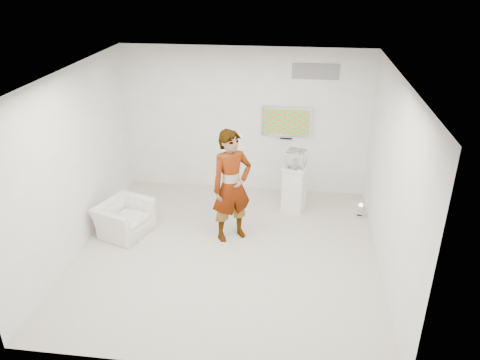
{
  "coord_description": "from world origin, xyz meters",
  "views": [
    {
      "loc": [
        1.05,
        -6.55,
        4.5
      ],
      "look_at": [
        0.14,
        0.6,
        1.08
      ],
      "focal_mm": 35.0,
      "sensor_mm": 36.0,
      "label": 1
    }
  ],
  "objects_px": {
    "pedestal": "(294,188)",
    "tv": "(287,121)",
    "person": "(232,186)",
    "floor_uplight": "(360,210)",
    "armchair": "(124,218)"
  },
  "relations": [
    {
      "from": "tv",
      "to": "floor_uplight",
      "type": "xyz_separation_m",
      "value": [
        1.49,
        -0.95,
        -1.41
      ]
    },
    {
      "from": "pedestal",
      "to": "tv",
      "type": "bearing_deg",
      "value": 105.5
    },
    {
      "from": "tv",
      "to": "pedestal",
      "type": "height_order",
      "value": "tv"
    },
    {
      "from": "tv",
      "to": "armchair",
      "type": "height_order",
      "value": "tv"
    },
    {
      "from": "person",
      "to": "tv",
      "type": "bearing_deg",
      "value": 33.04
    },
    {
      "from": "person",
      "to": "armchair",
      "type": "relative_size",
      "value": 2.2
    },
    {
      "from": "armchair",
      "to": "pedestal",
      "type": "relative_size",
      "value": 1.0
    },
    {
      "from": "armchair",
      "to": "floor_uplight",
      "type": "relative_size",
      "value": 3.23
    },
    {
      "from": "person",
      "to": "pedestal",
      "type": "xyz_separation_m",
      "value": [
        1.06,
        1.16,
        -0.55
      ]
    },
    {
      "from": "tv",
      "to": "pedestal",
      "type": "xyz_separation_m",
      "value": [
        0.22,
        -0.8,
        -1.09
      ]
    },
    {
      "from": "person",
      "to": "floor_uplight",
      "type": "height_order",
      "value": "person"
    },
    {
      "from": "tv",
      "to": "floor_uplight",
      "type": "distance_m",
      "value": 2.26
    },
    {
      "from": "tv",
      "to": "person",
      "type": "bearing_deg",
      "value": -113.3
    },
    {
      "from": "tv",
      "to": "person",
      "type": "distance_m",
      "value": 2.2
    },
    {
      "from": "pedestal",
      "to": "floor_uplight",
      "type": "height_order",
      "value": "pedestal"
    }
  ]
}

